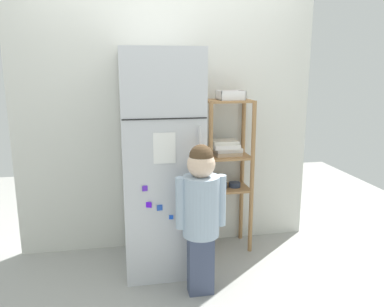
# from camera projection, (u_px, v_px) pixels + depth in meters

# --- Properties ---
(ground_plane) EXTENTS (6.00, 6.00, 0.00)m
(ground_plane) POSITION_uv_depth(u_px,v_px,m) (175.00, 261.00, 3.24)
(ground_plane) COLOR #999993
(kitchen_wall_back) EXTENTS (2.59, 0.03, 2.23)m
(kitchen_wall_back) POSITION_uv_depth(u_px,v_px,m) (168.00, 123.00, 3.37)
(kitchen_wall_back) COLOR silver
(kitchen_wall_back) RESTS_ON ground
(refrigerator) EXTENTS (0.60, 0.71, 1.73)m
(refrigerator) POSITION_uv_depth(u_px,v_px,m) (161.00, 161.00, 3.05)
(refrigerator) COLOR silver
(refrigerator) RESTS_ON ground
(child_standing) EXTENTS (0.35, 0.26, 1.09)m
(child_standing) POSITION_uv_depth(u_px,v_px,m) (201.00, 206.00, 2.66)
(child_standing) COLOR #404A64
(child_standing) RESTS_ON ground
(pantry_shelf_unit) EXTENTS (0.40, 0.30, 1.33)m
(pantry_shelf_unit) POSITION_uv_depth(u_px,v_px,m) (227.00, 161.00, 3.35)
(pantry_shelf_unit) COLOR #9E7247
(pantry_shelf_unit) RESTS_ON ground
(fruit_bin) EXTENTS (0.21, 0.19, 0.08)m
(fruit_bin) POSITION_uv_depth(u_px,v_px,m) (231.00, 96.00, 3.22)
(fruit_bin) COLOR white
(fruit_bin) RESTS_ON pantry_shelf_unit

